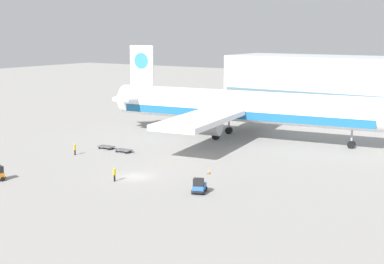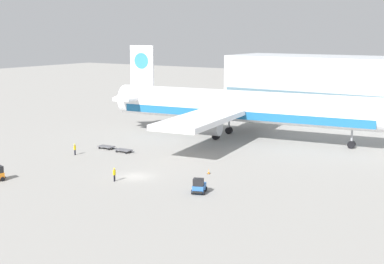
{
  "view_description": "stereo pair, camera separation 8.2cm",
  "coord_description": "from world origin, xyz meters",
  "px_view_note": "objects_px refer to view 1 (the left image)",
  "views": [
    {
      "loc": [
        45.24,
        -55.7,
        19.7
      ],
      "look_at": [
        0.01,
        14.43,
        4.0
      ],
      "focal_mm": 50.0,
      "sensor_mm": 36.0,
      "label": 1
    },
    {
      "loc": [
        45.3,
        -55.65,
        19.7
      ],
      "look_at": [
        0.01,
        14.43,
        4.0
      ],
      "focal_mm": 50.0,
      "sensor_mm": 36.0,
      "label": 2
    }
  ],
  "objects_px": {
    "ground_crew_far": "(75,148)",
    "airplane_main": "(240,107)",
    "baggage_tug_mid": "(199,186)",
    "baggage_dolly_second": "(124,150)",
    "baggage_dolly_lead": "(106,147)",
    "traffic_cone_near": "(209,171)",
    "ground_crew_near": "(114,173)"
  },
  "relations": [
    {
      "from": "baggage_tug_mid",
      "to": "baggage_dolly_lead",
      "type": "relative_size",
      "value": 0.75
    },
    {
      "from": "ground_crew_near",
      "to": "ground_crew_far",
      "type": "height_order",
      "value": "ground_crew_near"
    },
    {
      "from": "baggage_dolly_lead",
      "to": "traffic_cone_near",
      "type": "relative_size",
      "value": 5.23
    },
    {
      "from": "ground_crew_far",
      "to": "traffic_cone_near",
      "type": "height_order",
      "value": "ground_crew_far"
    },
    {
      "from": "baggage_tug_mid",
      "to": "baggage_dolly_second",
      "type": "xyz_separation_m",
      "value": [
        -22.6,
        12.5,
        -0.49
      ]
    },
    {
      "from": "ground_crew_far",
      "to": "airplane_main",
      "type": "bearing_deg",
      "value": 132.21
    },
    {
      "from": "ground_crew_far",
      "to": "baggage_dolly_lead",
      "type": "bearing_deg",
      "value": 151.88
    },
    {
      "from": "airplane_main",
      "to": "baggage_tug_mid",
      "type": "height_order",
      "value": "airplane_main"
    },
    {
      "from": "baggage_dolly_second",
      "to": "ground_crew_near",
      "type": "xyz_separation_m",
      "value": [
        10.27,
        -14.13,
        0.71
      ]
    },
    {
      "from": "ground_crew_near",
      "to": "baggage_dolly_lead",
      "type": "bearing_deg",
      "value": 34.24
    },
    {
      "from": "airplane_main",
      "to": "baggage_dolly_second",
      "type": "bearing_deg",
      "value": -123.09
    },
    {
      "from": "traffic_cone_near",
      "to": "airplane_main",
      "type": "bearing_deg",
      "value": 108.64
    },
    {
      "from": "baggage_tug_mid",
      "to": "baggage_dolly_lead",
      "type": "xyz_separation_m",
      "value": [
        -26.85,
        12.99,
        -0.49
      ]
    },
    {
      "from": "baggage_tug_mid",
      "to": "baggage_dolly_second",
      "type": "height_order",
      "value": "baggage_tug_mid"
    },
    {
      "from": "ground_crew_near",
      "to": "baggage_tug_mid",
      "type": "bearing_deg",
      "value": -93.02
    },
    {
      "from": "baggage_dolly_second",
      "to": "ground_crew_near",
      "type": "relative_size",
      "value": 2.01
    },
    {
      "from": "ground_crew_far",
      "to": "baggage_tug_mid",
      "type": "bearing_deg",
      "value": 59.09
    },
    {
      "from": "airplane_main",
      "to": "ground_crew_far",
      "type": "height_order",
      "value": "airplane_main"
    },
    {
      "from": "baggage_dolly_lead",
      "to": "traffic_cone_near",
      "type": "bearing_deg",
      "value": -11.95
    },
    {
      "from": "airplane_main",
      "to": "baggage_dolly_lead",
      "type": "xyz_separation_m",
      "value": [
        -14.62,
        -20.69,
        -5.45
      ]
    },
    {
      "from": "ground_crew_far",
      "to": "traffic_cone_near",
      "type": "xyz_separation_m",
      "value": [
        24.3,
        1.73,
        -0.75
      ]
    },
    {
      "from": "baggage_tug_mid",
      "to": "ground_crew_near",
      "type": "bearing_deg",
      "value": -103.99
    },
    {
      "from": "baggage_dolly_lead",
      "to": "baggage_dolly_second",
      "type": "distance_m",
      "value": 4.27
    },
    {
      "from": "baggage_dolly_second",
      "to": "airplane_main",
      "type": "bearing_deg",
      "value": 62.96
    },
    {
      "from": "baggage_tug_mid",
      "to": "ground_crew_near",
      "type": "xyz_separation_m",
      "value": [
        -12.33,
        -1.63,
        0.22
      ]
    },
    {
      "from": "baggage_tug_mid",
      "to": "traffic_cone_near",
      "type": "height_order",
      "value": "baggage_tug_mid"
    },
    {
      "from": "baggage_tug_mid",
      "to": "baggage_dolly_second",
      "type": "bearing_deg",
      "value": -140.46
    },
    {
      "from": "baggage_dolly_lead",
      "to": "ground_crew_near",
      "type": "height_order",
      "value": "ground_crew_near"
    },
    {
      "from": "baggage_dolly_second",
      "to": "ground_crew_near",
      "type": "distance_m",
      "value": 17.48
    },
    {
      "from": "baggage_dolly_second",
      "to": "traffic_cone_near",
      "type": "xyz_separation_m",
      "value": [
        18.88,
        -4.02,
        -0.04
      ]
    },
    {
      "from": "baggage_dolly_lead",
      "to": "traffic_cone_near",
      "type": "distance_m",
      "value": 23.56
    },
    {
      "from": "baggage_dolly_second",
      "to": "ground_crew_near",
      "type": "bearing_deg",
      "value": -54.92
    }
  ]
}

